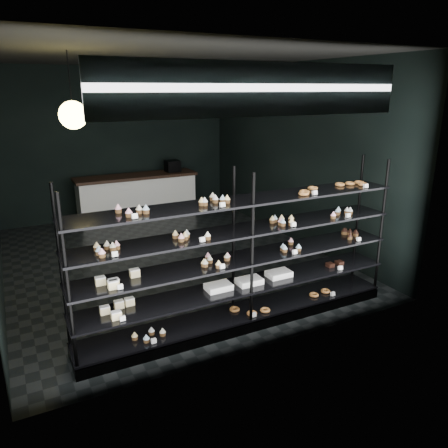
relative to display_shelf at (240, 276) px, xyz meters
name	(u,v)px	position (x,y,z in m)	size (l,w,h in m)	color
room	(163,164)	(-0.06, 2.45, 0.97)	(5.01, 6.01, 3.20)	black
display_shelf	(240,276)	(0.00, 0.00, 0.00)	(4.00, 0.50, 1.91)	black
signage	(262,89)	(-0.06, -0.48, 2.12)	(3.30, 0.05, 0.50)	#0B0D3B
pendant_lamp	(73,115)	(-1.50, 1.48, 1.82)	(0.34, 0.34, 0.90)	black
service_counter	(138,196)	(0.20, 4.95, -0.13)	(2.59, 0.65, 1.23)	silver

